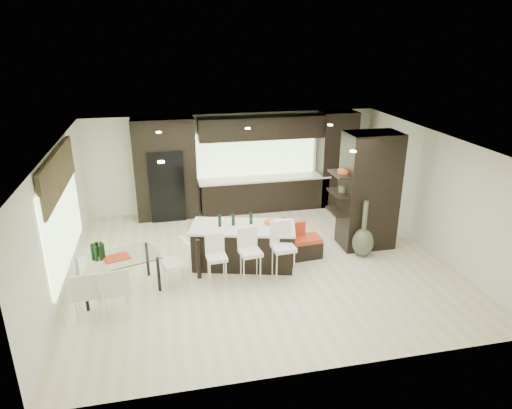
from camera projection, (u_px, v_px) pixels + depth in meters
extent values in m
plane|color=#F1E8B8|center=(262.00, 263.00, 10.02)|extent=(8.00, 8.00, 0.00)
cube|color=white|center=(234.00, 162.00, 12.74)|extent=(8.00, 0.02, 2.70)
cube|color=white|center=(59.00, 221.00, 8.75)|extent=(0.02, 7.00, 2.70)
cube|color=white|center=(434.00, 192.00, 10.32)|extent=(0.02, 7.00, 2.70)
cube|color=white|center=(262.00, 142.00, 9.06)|extent=(8.00, 7.00, 0.02)
cube|color=#B2D199|center=(63.00, 217.00, 8.94)|extent=(0.04, 3.20, 1.90)
cube|color=#B2D199|center=(255.00, 154.00, 12.75)|extent=(3.40, 0.04, 1.20)
cube|color=brown|center=(58.00, 173.00, 8.63)|extent=(0.08, 3.00, 0.80)
cube|color=white|center=(260.00, 140.00, 9.29)|extent=(4.00, 3.00, 0.02)
cube|color=black|center=(254.00, 164.00, 12.53)|extent=(6.80, 0.68, 2.70)
cube|color=black|center=(167.00, 184.00, 12.16)|extent=(0.90, 0.68, 1.90)
cube|color=black|center=(369.00, 191.00, 10.41)|extent=(1.20, 0.80, 2.70)
cube|color=black|center=(243.00, 246.00, 9.78)|extent=(2.35, 1.48, 0.91)
cube|color=white|center=(217.00, 266.00, 8.96)|extent=(0.41, 0.41, 0.87)
cube|color=white|center=(250.00, 262.00, 9.07)|extent=(0.46, 0.46, 0.93)
cube|color=white|center=(283.00, 258.00, 9.18)|extent=(0.46, 0.46, 0.99)
cube|color=black|center=(294.00, 248.00, 10.15)|extent=(1.27, 0.57, 0.47)
cube|color=white|center=(119.00, 275.00, 8.78)|extent=(1.71, 1.29, 0.73)
cube|color=white|center=(115.00, 292.00, 8.06)|extent=(0.56, 0.56, 0.90)
cube|color=white|center=(88.00, 295.00, 7.98)|extent=(0.50, 0.50, 0.87)
cube|color=white|center=(175.00, 266.00, 8.96)|extent=(0.59, 0.59, 0.89)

